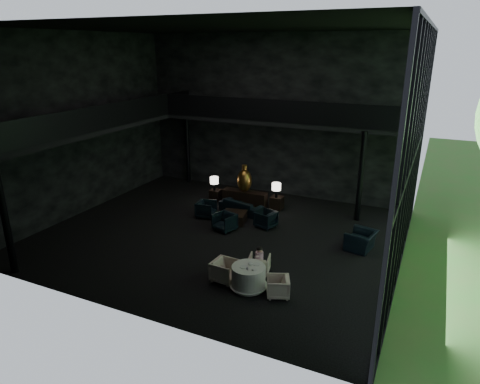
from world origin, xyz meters
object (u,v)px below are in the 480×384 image
at_px(console, 245,198).
at_px(lounge_armchair_east, 266,218).
at_px(side_table_right, 277,203).
at_px(coffee_table, 234,217).
at_px(table_lamp_right, 276,187).
at_px(child, 259,255).
at_px(dining_chair_north, 259,264).
at_px(lounge_armchair_west, 206,208).
at_px(sofa, 241,204).
at_px(dining_chair_east, 278,287).
at_px(dining_table, 248,278).
at_px(lounge_armchair_south, 225,221).
at_px(table_lamp_left, 214,181).
at_px(bronze_urn, 244,180).
at_px(dining_chair_west, 225,270).
at_px(window_armchair, 361,237).
at_px(side_table_left, 216,195).

xyz_separation_m(console, lounge_armchair_east, (1.92, -2.08, 0.06)).
height_order(side_table_right, coffee_table, side_table_right).
relative_size(table_lamp_right, child, 1.23).
bearing_deg(dining_chair_north, coffee_table, -65.67).
height_order(lounge_armchair_west, dining_chair_north, lounge_armchair_west).
relative_size(side_table_right, sofa, 0.29).
distance_m(console, coffee_table, 2.23).
xyz_separation_m(sofa, dining_chair_north, (2.92, -4.86, -0.09)).
bearing_deg(lounge_armchair_west, child, -141.38).
relative_size(dining_chair_north, dining_chair_east, 1.03).
bearing_deg(dining_table, lounge_armchair_south, 126.58).
bearing_deg(lounge_armchair_east, coffee_table, -71.30).
xyz_separation_m(table_lamp_left, table_lamp_right, (3.20, 0.17, 0.06)).
bearing_deg(bronze_urn, console, 90.00).
xyz_separation_m(table_lamp_right, dining_chair_north, (1.58, -5.84, -0.79)).
bearing_deg(lounge_armchair_west, sofa, -54.62).
bearing_deg(sofa, table_lamp_left, -11.22).
bearing_deg(child, lounge_armchair_south, -45.34).
relative_size(lounge_armchair_west, dining_chair_west, 1.05).
bearing_deg(dining_chair_north, sofa, -71.26).
height_order(bronze_urn, table_lamp_right, bronze_urn).
relative_size(lounge_armchair_east, window_armchair, 0.69).
height_order(console, lounge_armchair_east, lounge_armchair_east).
height_order(dining_table, dining_chair_north, dining_table).
distance_m(sofa, lounge_armchair_east, 2.01).
xyz_separation_m(table_lamp_right, child, (1.61, -5.92, -0.38)).
height_order(table_lamp_left, child, table_lamp_left).
height_order(lounge_armchair_east, dining_table, lounge_armchair_east).
bearing_deg(lounge_armchair_south, window_armchair, 22.99).
bearing_deg(child, window_armchair, -129.51).
bearing_deg(table_lamp_right, console, -179.15).
xyz_separation_m(side_table_left, table_lamp_left, (-0.00, -0.12, 0.77)).
height_order(coffee_table, dining_table, dining_table).
relative_size(lounge_armchair_south, dining_chair_west, 1.09).
bearing_deg(child, dining_chair_north, -65.09).
relative_size(bronze_urn, lounge_armchair_east, 1.62).
height_order(lounge_armchair_east, coffee_table, lounge_armchair_east).
bearing_deg(dining_chair_east, sofa, -168.86).
distance_m(lounge_armchair_south, child, 3.88).
bearing_deg(side_table_left, lounge_armchair_west, -72.90).
bearing_deg(dining_chair_north, dining_chair_west, 36.45).
bearing_deg(lounge_armchair_west, bronze_urn, -33.63).
distance_m(table_lamp_left, table_lamp_right, 3.21).
bearing_deg(dining_chair_west, coffee_table, 26.14).
xyz_separation_m(lounge_armchair_east, dining_chair_east, (2.33, -4.80, -0.09)).
bearing_deg(console, side_table_right, 5.07).
bearing_deg(side_table_right, console, -174.93).
distance_m(table_lamp_right, lounge_armchair_south, 3.42).
height_order(dining_chair_west, child, child).
bearing_deg(window_armchair, lounge_armchair_west, -82.35).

